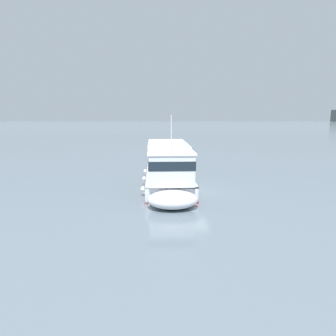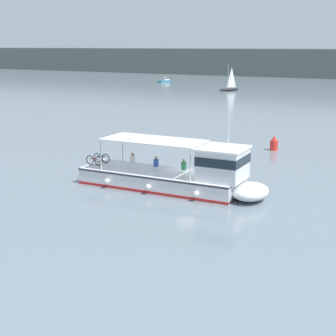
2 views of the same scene
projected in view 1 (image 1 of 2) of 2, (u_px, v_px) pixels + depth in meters
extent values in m
plane|color=slate|center=(191.00, 191.00, 21.88)|extent=(400.00, 400.00, 0.00)
cube|color=silver|center=(168.00, 178.00, 23.81)|extent=(10.91, 3.58, 1.10)
ellipsoid|color=silver|center=(173.00, 200.00, 17.71)|extent=(2.30, 3.02, 1.01)
cube|color=red|center=(168.00, 183.00, 23.89)|extent=(10.91, 3.62, 0.16)
cube|color=#2D2D33|center=(168.00, 172.00, 23.73)|extent=(10.91, 3.64, 0.10)
cube|color=silver|center=(171.00, 168.00, 19.22)|extent=(2.70, 2.81, 1.90)
cube|color=#19232D|center=(171.00, 163.00, 19.17)|extent=(2.74, 2.88, 0.56)
cube|color=white|center=(171.00, 152.00, 19.05)|extent=(2.86, 2.98, 0.12)
cube|color=white|center=(167.00, 143.00, 23.80)|extent=(6.80, 3.18, 0.10)
cylinder|color=silver|center=(190.00, 163.00, 20.85)|extent=(0.08, 0.08, 2.00)
cylinder|color=silver|center=(149.00, 164.00, 20.73)|extent=(0.08, 0.08, 2.00)
cylinder|color=silver|center=(181.00, 152.00, 27.25)|extent=(0.08, 0.08, 2.00)
cylinder|color=silver|center=(150.00, 152.00, 27.12)|extent=(0.08, 0.08, 2.00)
cylinder|color=silver|center=(171.00, 134.00, 18.55)|extent=(0.06, 0.06, 2.20)
sphere|color=white|center=(143.00, 189.00, 20.39)|extent=(0.36, 0.36, 0.36)
sphere|color=white|center=(144.00, 179.00, 23.64)|extent=(0.36, 0.36, 0.36)
sphere|color=white|center=(145.00, 171.00, 26.69)|extent=(0.36, 0.36, 0.36)
torus|color=black|center=(170.00, 158.00, 28.16)|extent=(0.66, 0.08, 0.66)
torus|color=black|center=(170.00, 157.00, 28.85)|extent=(0.66, 0.08, 0.66)
cylinder|color=#232328|center=(170.00, 156.00, 28.48)|extent=(0.70, 0.09, 0.06)
torus|color=black|center=(160.00, 158.00, 28.11)|extent=(0.66, 0.08, 0.66)
torus|color=black|center=(160.00, 157.00, 28.80)|extent=(0.66, 0.08, 0.66)
cylinder|color=maroon|center=(160.00, 156.00, 28.44)|extent=(0.70, 0.09, 0.06)
cube|color=white|center=(173.00, 160.00, 26.04)|extent=(0.23, 0.33, 0.52)
sphere|color=#9E7051|center=(173.00, 156.00, 25.98)|extent=(0.20, 0.20, 0.20)
cube|color=#2D4CA5|center=(171.00, 164.00, 24.09)|extent=(0.23, 0.33, 0.52)
sphere|color=tan|center=(171.00, 159.00, 24.03)|extent=(0.20, 0.20, 0.20)
cube|color=#338C4C|center=(175.00, 168.00, 22.17)|extent=(0.23, 0.33, 0.52)
sphere|color=tan|center=(175.00, 163.00, 22.10)|extent=(0.20, 0.20, 0.20)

